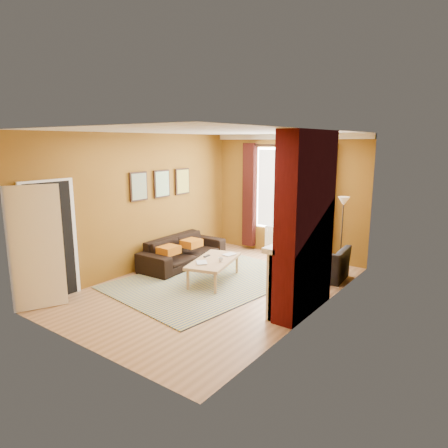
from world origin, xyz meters
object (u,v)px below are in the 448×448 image
at_px(armchair, 320,262).
at_px(coffee_table, 214,262).
at_px(wicker_stool, 288,252).
at_px(sofa, 183,251).
at_px(floor_lamp, 343,214).

relative_size(armchair, coffee_table, 0.68).
height_order(armchair, coffee_table, armchair).
distance_m(coffee_table, wicker_stool, 2.00).
bearing_deg(sofa, floor_lamp, -66.80).
relative_size(wicker_stool, floor_lamp, 0.32).
relative_size(coffee_table, wicker_stool, 2.86).
relative_size(sofa, wicker_stool, 4.13).
bearing_deg(coffee_table, armchair, 26.23).
height_order(sofa, coffee_table, sofa).
bearing_deg(sofa, armchair, -73.56).
bearing_deg(sofa, coffee_table, -113.65).
height_order(sofa, wicker_stool, sofa).
bearing_deg(floor_lamp, sofa, -154.60).
bearing_deg(floor_lamp, armchair, -114.81).
height_order(sofa, floor_lamp, floor_lamp).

